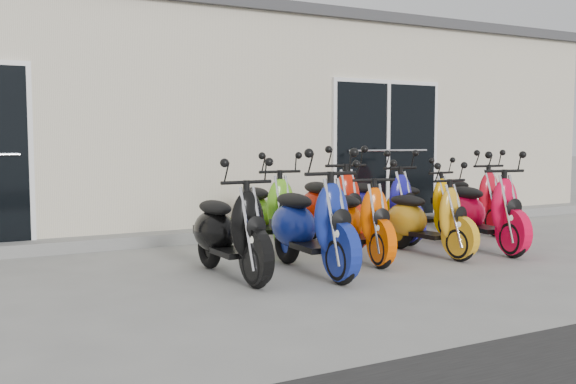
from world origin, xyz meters
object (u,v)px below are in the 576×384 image
scooter_front_black (230,217)px  scooter_back_green (267,201)px  scooter_back_extra (470,191)px  scooter_front_orange_a (359,209)px  scooter_front_orange_b (427,208)px  scooter_back_blue (382,195)px  scooter_front_blue (311,211)px  scooter_front_red (484,200)px  scooter_back_red (331,195)px  scooter_back_yellow (421,196)px

scooter_front_black → scooter_back_green: 1.61m
scooter_back_green → scooter_back_extra: (3.34, 0.00, 0.00)m
scooter_front_orange_a → scooter_front_orange_b: 0.91m
scooter_back_blue → scooter_back_extra: size_ratio=1.01×
scooter_front_blue → scooter_front_red: scooter_front_blue is taller
scooter_front_blue → scooter_front_orange_a: bearing=25.2°
scooter_front_black → scooter_front_blue: 0.84m
scooter_front_black → scooter_front_orange_a: bearing=3.2°
scooter_front_black → scooter_back_green: scooter_back_green is taller
scooter_front_orange_b → scooter_front_black: bearing=176.3°
scooter_back_green → scooter_back_red: 0.90m
scooter_front_red → scooter_back_blue: size_ratio=1.00×
scooter_back_yellow → scooter_front_black: bearing=-168.1°
scooter_back_green → scooter_front_red: bearing=-25.3°
scooter_front_black → scooter_front_orange_a: 1.67m
scooter_back_red → scooter_back_extra: (2.44, 0.05, -0.04)m
scooter_front_orange_a → scooter_front_orange_b: bearing=1.2°
scooter_front_black → scooter_back_extra: bearing=13.2°
scooter_front_orange_a → scooter_back_blue: (1.09, 1.07, 0.04)m
scooter_back_green → scooter_back_yellow: bearing=3.9°
scooter_front_red → scooter_back_red: bearing=149.9°
scooter_front_orange_a → scooter_back_green: bearing=128.5°
scooter_front_red → scooter_back_extra: 1.57m
scooter_front_black → scooter_back_blue: scooter_back_blue is taller
scooter_back_red → scooter_front_black: bearing=-143.6°
scooter_front_orange_a → scooter_front_red: size_ratio=0.93×
scooter_front_black → scooter_back_green: bearing=48.0°
scooter_back_blue → scooter_front_red: bearing=-64.8°
scooter_front_orange_b → scooter_back_blue: size_ratio=0.90×
scooter_front_blue → scooter_back_yellow: size_ratio=1.15×
scooter_back_extra → scooter_front_red: bearing=-125.1°
scooter_front_blue → scooter_back_red: 1.78m
scooter_front_red → scooter_back_extra: scooter_front_red is taller
scooter_front_red → scooter_back_red: (-1.49, 1.20, 0.03)m
scooter_front_orange_b → scooter_back_red: size_ratio=0.86×
scooter_front_blue → scooter_back_yellow: 3.09m
scooter_front_orange_a → scooter_back_blue: 1.53m
scooter_back_yellow → scooter_back_green: bearing=172.9°
scooter_front_blue → scooter_back_blue: 2.42m
scooter_front_red → scooter_back_red: size_ratio=0.95×
scooter_front_blue → scooter_front_red: (2.59, 0.20, -0.03)m
scooter_front_black → scooter_front_red: 3.40m
scooter_front_orange_b → scooter_back_red: (-0.65, 1.13, 0.09)m
scooter_back_red → scooter_front_blue: bearing=-123.8°
scooter_front_orange_b → scooter_back_green: bearing=137.3°
scooter_front_black → scooter_front_orange_a: size_ratio=1.04×
scooter_back_yellow → scooter_front_orange_b: bearing=-135.8°
scooter_back_red → scooter_back_blue: 0.84m
scooter_back_green → scooter_back_red: size_ratio=0.95×
scooter_front_blue → scooter_back_red: (1.10, 1.40, 0.00)m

